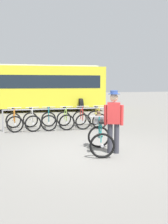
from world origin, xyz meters
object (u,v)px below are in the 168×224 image
object	(u,v)px
racked_bike_red	(81,119)
person_with_featured_bike	(114,119)
racked_bike_teal	(49,120)
racked_bike_white	(32,121)
racked_bike_yellow	(97,119)
racked_bike_lime	(65,120)
racked_bike_orange	(14,121)
bus_distant	(30,86)
featured_bicycle	(100,134)

from	to	relation	value
racked_bike_red	person_with_featured_bike	bearing A→B (deg)	-92.81
racked_bike_teal	racked_bike_red	bearing A→B (deg)	-3.70
racked_bike_white	racked_bike_yellow	xyz separation A→B (m)	(2.79, -0.18, -0.00)
racked_bike_lime	racked_bike_yellow	bearing A→B (deg)	-3.70
racked_bike_orange	person_with_featured_bike	xyz separation A→B (m)	(2.60, -4.11, 0.58)
racked_bike_teal	bus_distant	size ratio (longest dim) A/B	0.12
racked_bike_red	person_with_featured_bike	size ratio (longest dim) A/B	0.68
racked_bike_teal	racked_bike_yellow	world-z (taller)	same
racked_bike_orange	racked_bike_yellow	xyz separation A→B (m)	(3.49, -0.23, -0.00)
racked_bike_orange	bus_distant	size ratio (longest dim) A/B	0.11
racked_bike_orange	racked_bike_red	xyz separation A→B (m)	(2.79, -0.18, -0.00)
racked_bike_teal	racked_bike_lime	xyz separation A→B (m)	(0.70, -0.05, 0.00)
racked_bike_orange	racked_bike_teal	bearing A→B (deg)	-3.70
racked_bike_white	featured_bicycle	bearing A→B (deg)	-67.10
racked_bike_orange	racked_bike_teal	size ratio (longest dim) A/B	0.96
racked_bike_white	racked_bike_lime	distance (m)	1.40
bus_distant	person_with_featured_bike	bearing A→B (deg)	-82.19
racked_bike_orange	racked_bike_yellow	distance (m)	3.50
person_with_featured_bike	racked_bike_orange	bearing A→B (deg)	122.30
racked_bike_white	bus_distant	distance (m)	6.93
racked_bike_white	racked_bike_yellow	bearing A→B (deg)	-3.70
racked_bike_white	racked_bike_red	bearing A→B (deg)	-3.70
person_with_featured_bike	bus_distant	xyz separation A→B (m)	(-1.49, 10.85, 0.79)
racked_bike_orange	racked_bike_red	bearing A→B (deg)	-3.70
racked_bike_white	racked_bike_yellow	size ratio (longest dim) A/B	0.99
featured_bicycle	bus_distant	xyz separation A→B (m)	(-1.20, 10.59, 1.25)
racked_bike_teal	racked_bike_lime	world-z (taller)	same
racked_bike_white	racked_bike_lime	xyz separation A→B (m)	(1.40, -0.09, 0.00)
racked_bike_teal	racked_bike_red	world-z (taller)	same
person_with_featured_bike	racked_bike_lime	bearing A→B (deg)	97.24
racked_bike_orange	bus_distant	world-z (taller)	bus_distant
racked_bike_white	featured_bicycle	size ratio (longest dim) A/B	0.91
racked_bike_lime	racked_bike_yellow	world-z (taller)	same
racked_bike_orange	featured_bicycle	bearing A→B (deg)	-59.10
racked_bike_orange	racked_bike_white	distance (m)	0.70
racked_bike_orange	racked_bike_white	size ratio (longest dim) A/B	0.99
racked_bike_orange	person_with_featured_bike	distance (m)	4.90
racked_bike_lime	featured_bicycle	size ratio (longest dim) A/B	0.92
racked_bike_orange	racked_bike_white	bearing A→B (deg)	-3.70
racked_bike_red	person_with_featured_bike	xyz separation A→B (m)	(-0.19, -3.93, 0.58)
featured_bicycle	person_with_featured_bike	xyz separation A→B (m)	(0.29, -0.26, 0.46)
racked_bike_red	racked_bike_teal	bearing A→B (deg)	176.30
racked_bike_red	featured_bicycle	xyz separation A→B (m)	(-0.49, -3.67, 0.12)
racked_bike_orange	bus_distant	bearing A→B (deg)	80.62
racked_bike_lime	bus_distant	world-z (taller)	bus_distant
racked_bike_lime	racked_bike_red	xyz separation A→B (m)	(0.70, -0.05, -0.00)
racked_bike_orange	bus_distant	xyz separation A→B (m)	(1.11, 6.74, 1.37)
racked_bike_white	racked_bike_teal	distance (m)	0.70
racked_bike_lime	person_with_featured_bike	distance (m)	4.05
racked_bike_teal	racked_bike_lime	distance (m)	0.70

